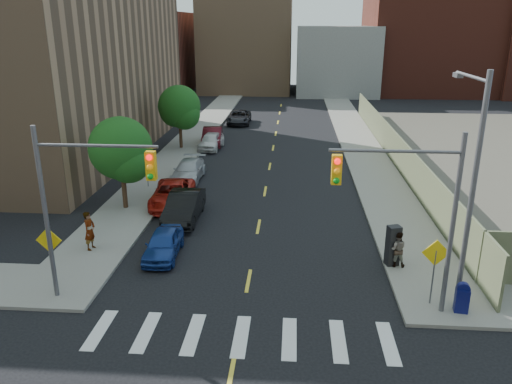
% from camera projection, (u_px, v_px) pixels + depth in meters
% --- Properties ---
extents(sidewalk_nw, '(3.50, 73.00, 0.15)m').
position_uv_depth(sidewalk_nw, '(205.00, 125.00, 53.49)').
color(sidewalk_nw, gray).
rests_on(sidewalk_nw, ground).
extents(sidewalk_ne, '(3.50, 73.00, 0.15)m').
position_uv_depth(sidewalk_ne, '(351.00, 127.00, 52.36)').
color(sidewalk_ne, gray).
rests_on(sidewalk_ne, ground).
extents(fence_north, '(0.12, 44.00, 2.50)m').
position_uv_depth(fence_north, '(393.00, 147.00, 39.11)').
color(fence_north, '#626647').
rests_on(fence_north, ground).
extents(building_nw, '(22.00, 30.00, 16.00)m').
position_uv_depth(building_nw, '(7.00, 54.00, 41.11)').
color(building_nw, '#8C6B4C').
rests_on(building_nw, ground).
extents(bg_bldg_west, '(14.00, 18.00, 12.00)m').
position_uv_depth(bg_bldg_west, '(146.00, 52.00, 79.52)').
color(bg_bldg_west, '#592319').
rests_on(bg_bldg_west, ground).
extents(bg_bldg_midwest, '(14.00, 16.00, 15.00)m').
position_uv_depth(bg_bldg_midwest, '(247.00, 42.00, 79.77)').
color(bg_bldg_midwest, '#8C6B4C').
rests_on(bg_bldg_midwest, ground).
extents(bg_bldg_center, '(12.00, 16.00, 10.00)m').
position_uv_depth(bg_bldg_center, '(335.00, 60.00, 77.67)').
color(bg_bldg_center, gray).
rests_on(bg_bldg_center, ground).
extents(bg_bldg_east, '(18.00, 18.00, 16.00)m').
position_uv_depth(bg_bldg_east, '(426.00, 40.00, 77.58)').
color(bg_bldg_east, '#592319').
rests_on(bg_bldg_east, ground).
extents(signal_nw, '(4.59, 0.30, 7.00)m').
position_uv_depth(signal_nw, '(82.00, 192.00, 18.41)').
color(signal_nw, '#59595E').
rests_on(signal_nw, ground).
extents(signal_ne, '(4.59, 0.30, 7.00)m').
position_uv_depth(signal_ne, '(412.00, 201.00, 17.54)').
color(signal_ne, '#59595E').
rests_on(signal_ne, ground).
extents(streetlight_ne, '(0.25, 3.70, 9.00)m').
position_uv_depth(streetlight_ne, '(471.00, 176.00, 18.01)').
color(streetlight_ne, '#59595E').
rests_on(streetlight_ne, ground).
extents(warn_sign_nw, '(1.06, 0.06, 2.83)m').
position_uv_depth(warn_sign_nw, '(50.00, 247.00, 19.83)').
color(warn_sign_nw, '#59595E').
rests_on(warn_sign_nw, ground).
extents(warn_sign_ne, '(1.06, 0.06, 2.83)m').
position_uv_depth(warn_sign_ne, '(435.00, 260.00, 18.74)').
color(warn_sign_ne, '#59595E').
rests_on(warn_sign_ne, ground).
extents(warn_sign_midwest, '(1.06, 0.06, 2.83)m').
position_uv_depth(warn_sign_midwest, '(146.00, 159.00, 32.57)').
color(warn_sign_midwest, '#59595E').
rests_on(warn_sign_midwest, ground).
extents(tree_west_near, '(3.66, 3.64, 5.52)m').
position_uv_depth(tree_west_near, '(121.00, 152.00, 28.38)').
color(tree_west_near, '#332114').
rests_on(tree_west_near, ground).
extents(tree_west_far, '(3.66, 3.64, 5.52)m').
position_uv_depth(tree_west_far, '(179.00, 109.00, 42.54)').
color(tree_west_far, '#332114').
rests_on(tree_west_far, ground).
extents(parked_car_blue, '(1.62, 3.75, 1.26)m').
position_uv_depth(parked_car_blue, '(163.00, 244.00, 23.38)').
color(parked_car_blue, navy).
rests_on(parked_car_blue, ground).
extents(parked_car_black, '(1.68, 4.76, 1.57)m').
position_uv_depth(parked_car_black, '(184.00, 207.00, 27.67)').
color(parked_car_black, black).
rests_on(parked_car_black, ground).
extents(parked_car_red, '(2.80, 5.28, 1.41)m').
position_uv_depth(parked_car_red, '(173.00, 194.00, 29.93)').
color(parked_car_red, '#AB1A11').
rests_on(parked_car_red, ground).
extents(parked_car_silver, '(1.97, 4.69, 1.35)m').
position_uv_depth(parked_car_silver, '(188.00, 171.00, 34.82)').
color(parked_car_silver, '#A7A9AF').
rests_on(parked_car_silver, ground).
extents(parked_car_white, '(2.04, 4.37, 1.45)m').
position_uv_depth(parked_car_white, '(211.00, 141.00, 43.33)').
color(parked_car_white, silver).
rests_on(parked_car_white, ground).
extents(parked_car_maroon, '(2.08, 4.90, 1.57)m').
position_uv_depth(parked_car_maroon, '(212.00, 137.00, 44.71)').
color(parked_car_maroon, '#470E15').
rests_on(parked_car_maroon, ground).
extents(parked_car_grey, '(2.47, 5.21, 1.44)m').
position_uv_depth(parked_car_grey, '(239.00, 117.00, 54.30)').
color(parked_car_grey, black).
rests_on(parked_car_grey, ground).
extents(mailbox, '(0.54, 0.44, 1.20)m').
position_uv_depth(mailbox, '(462.00, 298.00, 18.60)').
color(mailbox, '#0E1254').
rests_on(mailbox, sidewalk_ne).
extents(payphone, '(0.66, 0.60, 1.85)m').
position_uv_depth(payphone, '(393.00, 246.00, 22.15)').
color(payphone, black).
rests_on(payphone, sidewalk_ne).
extents(pedestrian_west, '(0.56, 0.76, 1.90)m').
position_uv_depth(pedestrian_west, '(90.00, 231.00, 23.68)').
color(pedestrian_west, gray).
rests_on(pedestrian_west, sidewalk_nw).
extents(pedestrian_east, '(0.85, 0.69, 1.64)m').
position_uv_depth(pedestrian_east, '(397.00, 249.00, 22.05)').
color(pedestrian_east, gray).
rests_on(pedestrian_east, sidewalk_ne).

